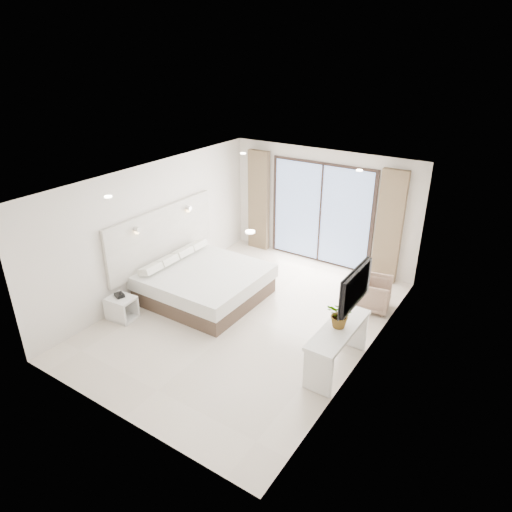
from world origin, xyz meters
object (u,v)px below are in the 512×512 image
object	(u,v)px
nightstand	(122,308)
console_desk	(338,339)
armchair	(372,292)
bed	(204,283)

from	to	relation	value
nightstand	console_desk	size ratio (longest dim) A/B	0.34
console_desk	armchair	distance (m)	2.13
nightstand	armchair	size ratio (longest dim) A/B	0.74
bed	armchair	xyz separation A→B (m)	(3.03, 1.50, 0.03)
bed	nightstand	xyz separation A→B (m)	(-0.79, -1.49, -0.10)
bed	console_desk	xyz separation A→B (m)	(3.22, -0.62, 0.23)
nightstand	armchair	distance (m)	4.86
bed	nightstand	bearing A→B (deg)	-117.94
nightstand	console_desk	xyz separation A→B (m)	(4.02, 0.88, 0.33)
bed	armchair	distance (m)	3.38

